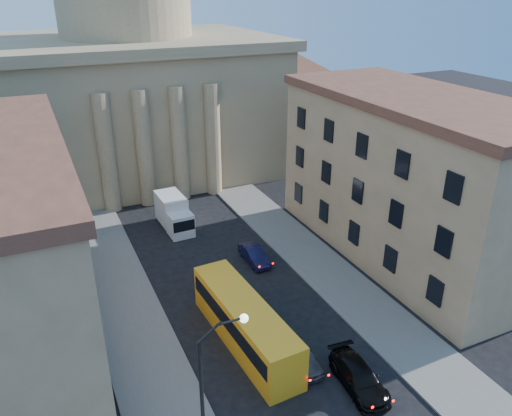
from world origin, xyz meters
The scene contains 11 objects.
sidewalk_left centered at (-8.50, 18.00, 0.07)m, with size 5.00×60.00×0.15m, color #5D5B55.
sidewalk_right centered at (8.50, 18.00, 0.07)m, with size 5.00×60.00×0.15m, color #5D5B55.
church centered at (0.00, 55.47, 11.88)m, with size 68.02×28.76×36.60m.
building_right centered at (17.00, 22.00, 7.42)m, with size 11.60×26.60×14.70m.
street_lamp centered at (-6.97, 8.00, 5.29)m, with size 2.62×0.44×8.83m.
car_left_mid centered at (-0.80, 13.55, 0.73)m, with size 2.41×5.22×1.45m, color white.
car_right_mid centered at (3.02, 9.13, 0.76)m, with size 2.12×5.21×1.51m, color black.
car_right_far centered at (0.80, 12.35, 0.70)m, with size 1.66×4.12×1.40m, color #444448.
car_right_distant centered at (3.48, 25.77, 0.70)m, with size 1.49×4.27×1.41m, color black.
city_bus centered at (-1.75, 15.95, 1.80)m, with size 3.40×12.00×3.34m.
box_truck centered at (-1.08, 35.55, 1.56)m, with size 2.57×6.07×3.29m.
Camera 1 is at (-12.82, -9.87, 23.23)m, focal length 35.00 mm.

